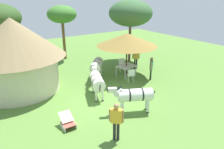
{
  "coord_description": "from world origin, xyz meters",
  "views": [
    {
      "loc": [
        -5.42,
        -8.99,
        5.55
      ],
      "look_at": [
        1.18,
        0.77,
        1.0
      ],
      "focal_mm": 33.96,
      "sensor_mm": 36.0,
      "label": 1
    }
  ],
  "objects": [
    {
      "name": "thatched_hut",
      "position": [
        -3.43,
        3.9,
        2.39
      ],
      "size": [
        5.73,
        5.73,
        4.32
      ],
      "rotation": [
        0.0,
        0.0,
        1.3
      ],
      "color": "beige",
      "rests_on": "ground_plane"
    },
    {
      "name": "guest_behind_table",
      "position": [
        4.9,
        2.97,
        0.95
      ],
      "size": [
        0.47,
        0.42,
        1.58
      ],
      "rotation": [
        0.0,
        0.0,
        2.48
      ],
      "color": "#231D2A",
      "rests_on": "ground_plane"
    },
    {
      "name": "guest_beside_umbrella",
      "position": [
        4.25,
        0.64,
        0.94
      ],
      "size": [
        0.45,
        0.43,
        1.57
      ],
      "rotation": [
        0.0,
        0.0,
        0.73
      ],
      "color": "black",
      "rests_on": "ground_plane"
    },
    {
      "name": "ground_plane",
      "position": [
        0.0,
        0.0,
        0.0
      ],
      "size": [
        36.0,
        36.0,
        0.0
      ],
      "primitive_type": "plane",
      "color": "#547E34"
    },
    {
      "name": "patio_chair_near_hut",
      "position": [
        3.78,
        3.27,
        0.52
      ],
      "size": [
        0.56,
        0.55,
        0.9
      ],
      "rotation": [
        0.0,
        0.0,
        -3.51
      ],
      "color": "white",
      "rests_on": "ground_plane"
    },
    {
      "name": "zebra_toward_hut",
      "position": [
        1.25,
        2.73,
        1.0
      ],
      "size": [
        1.66,
        1.86,
        1.54
      ],
      "rotation": [
        0.0,
        0.0,
        2.44
      ],
      "color": "silver",
      "rests_on": "ground_plane"
    },
    {
      "name": "patio_dining_table",
      "position": [
        3.36,
        2.19,
        0.66
      ],
      "size": [
        1.4,
        1.17,
        0.74
      ],
      "rotation": [
        0.0,
        0.0,
        0.17
      ],
      "color": "silver",
      "rests_on": "ground_plane"
    },
    {
      "name": "zebra_nearest_camera",
      "position": [
        0.01,
        0.54,
        0.95
      ],
      "size": [
        1.16,
        2.17,
        1.48
      ],
      "rotation": [
        0.0,
        0.0,
        5.92
      ],
      "color": "silver",
      "rests_on": "ground_plane"
    },
    {
      "name": "zebra_by_umbrella",
      "position": [
        0.6,
        -1.99,
        0.93
      ],
      "size": [
        2.15,
        1.31,
        1.47
      ],
      "rotation": [
        0.0,
        0.0,
        1.11
      ],
      "color": "silver",
      "rests_on": "ground_plane"
    },
    {
      "name": "acacia_tree_right_background",
      "position": [
        1.37,
        8.57,
        3.84
      ],
      "size": [
        2.46,
        2.46,
        4.62
      ],
      "color": "brown",
      "rests_on": "ground_plane"
    },
    {
      "name": "acacia_tree_behind_hut",
      "position": [
        5.73,
        4.83,
        4.01
      ],
      "size": [
        3.52,
        3.52,
        5.08
      ],
      "color": "brown",
      "rests_on": "ground_plane"
    },
    {
      "name": "patio_chair_east_end",
      "position": [
        2.92,
        1.11,
        0.52
      ],
      "size": [
        0.57,
        0.56,
        0.9
      ],
      "rotation": [
        0.0,
        0.0,
        -0.39
      ],
      "color": "white",
      "rests_on": "ground_plane"
    },
    {
      "name": "shade_umbrella",
      "position": [
        3.36,
        2.19,
        2.6
      ],
      "size": [
        4.13,
        4.13,
        3.03
      ],
      "color": "#4D2E1D",
      "rests_on": "ground_plane"
    },
    {
      "name": "striped_lounge_chair",
      "position": [
        -2.6,
        -1.33,
        0.25
      ],
      "size": [
        0.58,
        0.84,
        0.58
      ],
      "rotation": [
        0.0,
        0.0,
        3.11
      ],
      "color": "#C04E3F",
      "rests_on": "ground_plane"
    },
    {
      "name": "standing_watcher",
      "position": [
        -1.34,
        -3.25,
        0.99
      ],
      "size": [
        0.46,
        0.46,
        1.65
      ],
      "rotation": [
        0.0,
        0.0,
        -0.79
      ],
      "color": "black",
      "rests_on": "ground_plane"
    }
  ]
}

